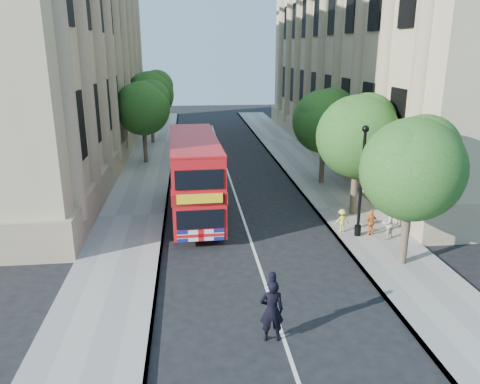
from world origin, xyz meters
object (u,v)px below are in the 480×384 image
object	(u,v)px
double_decker_bus	(194,174)
police_constable	(272,310)
lamp_post	(361,186)
woman_pedestrian	(387,223)
box_van	(200,178)

from	to	relation	value
double_decker_bus	police_constable	distance (m)	11.51
lamp_post	woman_pedestrian	distance (m)	2.06
lamp_post	woman_pedestrian	size ratio (longest dim) A/B	3.40
lamp_post	box_van	xyz separation A→B (m)	(-7.09, 6.91, -1.29)
box_van	police_constable	size ratio (longest dim) A/B	2.22
double_decker_bus	box_van	bearing A→B (deg)	81.37
box_van	lamp_post	bearing A→B (deg)	-40.99
double_decker_bus	police_constable	size ratio (longest dim) A/B	4.48
double_decker_bus	box_van	xyz separation A→B (m)	(0.36, 3.10, -1.05)
box_van	woman_pedestrian	world-z (taller)	box_van
lamp_post	double_decker_bus	xyz separation A→B (m)	(-7.46, 3.81, -0.24)
lamp_post	double_decker_bus	bearing A→B (deg)	152.94
woman_pedestrian	box_van	bearing A→B (deg)	-85.20
box_van	double_decker_bus	bearing A→B (deg)	-93.39
lamp_post	woman_pedestrian	world-z (taller)	lamp_post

